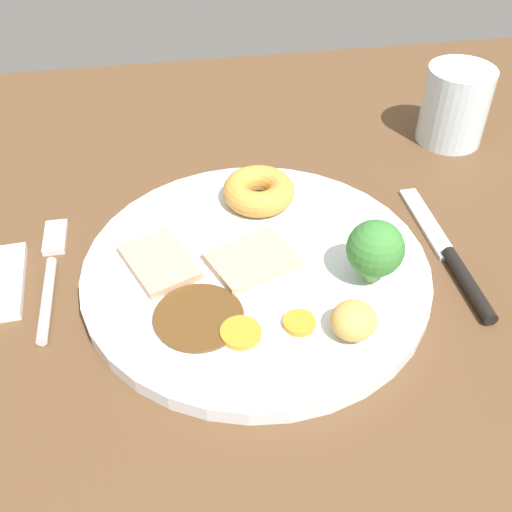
# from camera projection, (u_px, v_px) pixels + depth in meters

# --- Properties ---
(dining_table) EXTENTS (1.20, 0.84, 0.04)m
(dining_table) POSITION_uv_depth(u_px,v_px,m) (230.00, 271.00, 0.57)
(dining_table) COLOR brown
(dining_table) RESTS_ON ground
(dinner_plate) EXTENTS (0.30, 0.30, 0.01)m
(dinner_plate) POSITION_uv_depth(u_px,v_px,m) (256.00, 270.00, 0.53)
(dinner_plate) COLOR white
(dinner_plate) RESTS_ON dining_table
(gravy_pool) EXTENTS (0.07, 0.07, 0.00)m
(gravy_pool) POSITION_uv_depth(u_px,v_px,m) (199.00, 317.00, 0.48)
(gravy_pool) COLOR #563819
(gravy_pool) RESTS_ON dinner_plate
(meat_slice_main) EXTENTS (0.07, 0.08, 0.01)m
(meat_slice_main) POSITION_uv_depth(u_px,v_px,m) (160.00, 262.00, 0.52)
(meat_slice_main) COLOR tan
(meat_slice_main) RESTS_ON dinner_plate
(meat_slice_under) EXTENTS (0.09, 0.08, 0.01)m
(meat_slice_under) POSITION_uv_depth(u_px,v_px,m) (252.00, 259.00, 0.52)
(meat_slice_under) COLOR tan
(meat_slice_under) RESTS_ON dinner_plate
(yorkshire_pudding) EXTENTS (0.07, 0.07, 0.02)m
(yorkshire_pudding) POSITION_uv_depth(u_px,v_px,m) (259.00, 191.00, 0.58)
(yorkshire_pudding) COLOR #C68938
(yorkshire_pudding) RESTS_ON dinner_plate
(roast_potato_left) EXTENTS (0.05, 0.05, 0.03)m
(roast_potato_left) POSITION_uv_depth(u_px,v_px,m) (354.00, 320.00, 0.46)
(roast_potato_left) COLOR tan
(roast_potato_left) RESTS_ON dinner_plate
(carrot_coin_front) EXTENTS (0.03, 0.03, 0.01)m
(carrot_coin_front) POSITION_uv_depth(u_px,v_px,m) (299.00, 323.00, 0.47)
(carrot_coin_front) COLOR orange
(carrot_coin_front) RESTS_ON dinner_plate
(carrot_coin_back) EXTENTS (0.03, 0.03, 0.00)m
(carrot_coin_back) POSITION_uv_depth(u_px,v_px,m) (241.00, 333.00, 0.47)
(carrot_coin_back) COLOR orange
(carrot_coin_back) RESTS_ON dinner_plate
(broccoli_floret) EXTENTS (0.05, 0.05, 0.06)m
(broccoli_floret) POSITION_uv_depth(u_px,v_px,m) (375.00, 249.00, 0.49)
(broccoli_floret) COLOR #8CB766
(broccoli_floret) RESTS_ON dinner_plate
(fork) EXTENTS (0.02, 0.15, 0.01)m
(fork) POSITION_uv_depth(u_px,v_px,m) (51.00, 272.00, 0.53)
(fork) COLOR silver
(fork) RESTS_ON dining_table
(knife) EXTENTS (0.02, 0.19, 0.01)m
(knife) POSITION_uv_depth(u_px,v_px,m) (452.00, 260.00, 0.54)
(knife) COLOR black
(knife) RESTS_ON dining_table
(water_glass) EXTENTS (0.07, 0.07, 0.09)m
(water_glass) POSITION_uv_depth(u_px,v_px,m) (455.00, 105.00, 0.68)
(water_glass) COLOR silver
(water_glass) RESTS_ON dining_table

